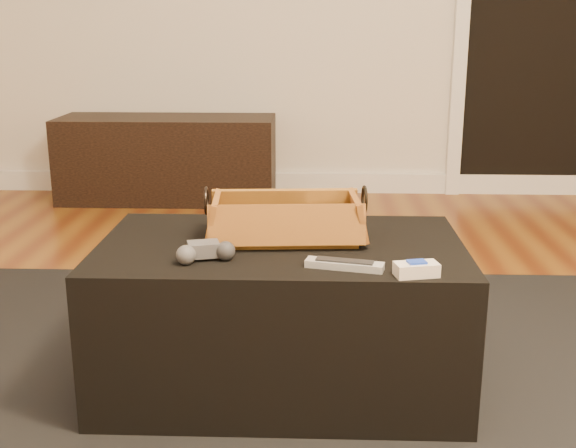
{
  "coord_description": "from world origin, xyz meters",
  "views": [
    {
      "loc": [
        0.0,
        -1.63,
        1.02
      ],
      "look_at": [
        -0.07,
        0.24,
        0.49
      ],
      "focal_mm": 45.0,
      "sensor_mm": 36.0,
      "label": 1
    }
  ],
  "objects_px": {
    "ottoman": "(281,314)",
    "cream_gadget": "(416,269)",
    "wicker_basket": "(286,222)",
    "silver_remote": "(345,264)",
    "media_cabinet": "(168,159)",
    "game_controller": "(205,251)",
    "tv_remote": "(278,232)"
  },
  "relations": [
    {
      "from": "media_cabinet",
      "to": "silver_remote",
      "type": "xyz_separation_m",
      "value": [
        0.94,
        -2.46,
        0.2
      ]
    },
    {
      "from": "ottoman",
      "to": "cream_gadget",
      "type": "distance_m",
      "value": 0.48
    },
    {
      "from": "media_cabinet",
      "to": "cream_gadget",
      "type": "distance_m",
      "value": 2.75
    },
    {
      "from": "game_controller",
      "to": "ottoman",
      "type": "bearing_deg",
      "value": 40.73
    },
    {
      "from": "silver_remote",
      "to": "ottoman",
      "type": "bearing_deg",
      "value": 128.77
    },
    {
      "from": "tv_remote",
      "to": "ottoman",
      "type": "bearing_deg",
      "value": -63.69
    },
    {
      "from": "tv_remote",
      "to": "cream_gadget",
      "type": "bearing_deg",
      "value": -47.82
    },
    {
      "from": "ottoman",
      "to": "wicker_basket",
      "type": "bearing_deg",
      "value": 68.51
    },
    {
      "from": "wicker_basket",
      "to": "game_controller",
      "type": "bearing_deg",
      "value": -136.13
    },
    {
      "from": "ottoman",
      "to": "game_controller",
      "type": "distance_m",
      "value": 0.34
    },
    {
      "from": "tv_remote",
      "to": "wicker_basket",
      "type": "xyz_separation_m",
      "value": [
        0.02,
        0.02,
        0.02
      ]
    },
    {
      "from": "cream_gadget",
      "to": "silver_remote",
      "type": "bearing_deg",
      "value": 164.2
    },
    {
      "from": "ottoman",
      "to": "cream_gadget",
      "type": "xyz_separation_m",
      "value": [
        0.34,
        -0.25,
        0.23
      ]
    },
    {
      "from": "tv_remote",
      "to": "silver_remote",
      "type": "xyz_separation_m",
      "value": [
        0.18,
        -0.22,
        -0.02
      ]
    },
    {
      "from": "media_cabinet",
      "to": "game_controller",
      "type": "xyz_separation_m",
      "value": [
        0.58,
        -2.41,
        0.21
      ]
    },
    {
      "from": "media_cabinet",
      "to": "cream_gadget",
      "type": "height_order",
      "value": "media_cabinet"
    },
    {
      "from": "media_cabinet",
      "to": "silver_remote",
      "type": "bearing_deg",
      "value": -69.17
    },
    {
      "from": "game_controller",
      "to": "cream_gadget",
      "type": "bearing_deg",
      "value": -10.31
    },
    {
      "from": "ottoman",
      "to": "cream_gadget",
      "type": "height_order",
      "value": "cream_gadget"
    },
    {
      "from": "silver_remote",
      "to": "cream_gadget",
      "type": "relative_size",
      "value": 1.77
    },
    {
      "from": "game_controller",
      "to": "media_cabinet",
      "type": "bearing_deg",
      "value": 103.59
    },
    {
      "from": "silver_remote",
      "to": "media_cabinet",
      "type": "bearing_deg",
      "value": 110.83
    },
    {
      "from": "tv_remote",
      "to": "cream_gadget",
      "type": "height_order",
      "value": "tv_remote"
    },
    {
      "from": "game_controller",
      "to": "silver_remote",
      "type": "bearing_deg",
      "value": -7.59
    },
    {
      "from": "wicker_basket",
      "to": "silver_remote",
      "type": "relative_size",
      "value": 2.29
    },
    {
      "from": "media_cabinet",
      "to": "wicker_basket",
      "type": "xyz_separation_m",
      "value": [
        0.78,
        -2.22,
        0.24
      ]
    },
    {
      "from": "game_controller",
      "to": "cream_gadget",
      "type": "xyz_separation_m",
      "value": [
        0.52,
        -0.09,
        -0.01
      ]
    },
    {
      "from": "game_controller",
      "to": "silver_remote",
      "type": "relative_size",
      "value": 0.81
    },
    {
      "from": "wicker_basket",
      "to": "game_controller",
      "type": "height_order",
      "value": "wicker_basket"
    },
    {
      "from": "media_cabinet",
      "to": "cream_gadget",
      "type": "xyz_separation_m",
      "value": [
        1.1,
        -2.51,
        0.2
      ]
    },
    {
      "from": "cream_gadget",
      "to": "tv_remote",
      "type": "bearing_deg",
      "value": 142.23
    },
    {
      "from": "wicker_basket",
      "to": "silver_remote",
      "type": "distance_m",
      "value": 0.29
    }
  ]
}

